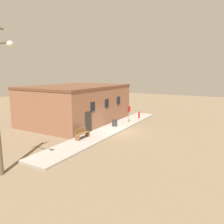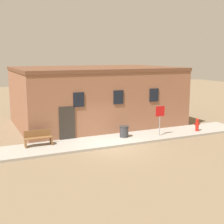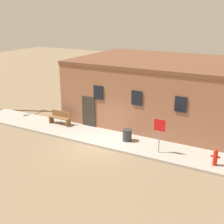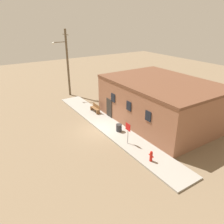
# 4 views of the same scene
# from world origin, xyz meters

# --- Properties ---
(ground_plane) EXTENTS (80.00, 80.00, 0.00)m
(ground_plane) POSITION_xyz_m (0.00, 0.00, 0.00)
(ground_plane) COLOR #7A664C
(sidewalk) EXTENTS (20.23, 2.54, 0.14)m
(sidewalk) POSITION_xyz_m (0.00, 1.27, 0.07)
(sidewalk) COLOR #9E998E
(sidewalk) RESTS_ON ground
(brick_building) EXTENTS (11.86, 8.48, 4.40)m
(brick_building) POSITION_xyz_m (1.48, 6.71, 2.20)
(brick_building) COLOR #8E5B42
(brick_building) RESTS_ON ground
(fire_hydrant) EXTENTS (0.47, 0.23, 0.89)m
(fire_hydrant) POSITION_xyz_m (6.69, 0.79, 0.59)
(fire_hydrant) COLOR red
(fire_hydrant) RESTS_ON sidewalk
(stop_sign) EXTENTS (0.65, 0.06, 1.94)m
(stop_sign) POSITION_xyz_m (3.65, 0.83, 1.49)
(stop_sign) COLOR gray
(stop_sign) RESTS_ON sidewalk
(bench) EXTENTS (1.56, 0.44, 0.91)m
(bench) POSITION_xyz_m (-3.99, 1.83, 0.59)
(bench) COLOR brown
(bench) RESTS_ON sidewalk
(trash_bin) EXTENTS (0.58, 0.58, 0.72)m
(trash_bin) POSITION_xyz_m (1.38, 1.46, 0.50)
(trash_bin) COLOR #333338
(trash_bin) RESTS_ON sidewalk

